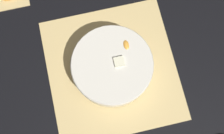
{
  "coord_description": "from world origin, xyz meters",
  "views": [
    {
      "loc": [
        0.23,
        -0.05,
        0.93
      ],
      "look_at": [
        0.0,
        0.0,
        0.03
      ],
      "focal_mm": 50.0,
      "sensor_mm": 36.0,
      "label": 1
    }
  ],
  "objects": [
    {
      "name": "fruit_salad_bowl",
      "position": [
        0.0,
        0.0,
        0.04
      ],
      "size": [
        0.24,
        0.24,
        0.08
      ],
      "color": "silver",
      "rests_on": "bamboo_mat_center"
    },
    {
      "name": "bamboo_mat_center",
      "position": [
        -0.0,
        0.0,
        0.0
      ],
      "size": [
        0.41,
        0.39,
        0.01
      ],
      "color": "#D6B775",
      "rests_on": "ground_plane"
    },
    {
      "name": "ground_plane",
      "position": [
        0.0,
        0.0,
        0.0
      ],
      "size": [
        6.0,
        6.0,
        0.0
      ],
      "primitive_type": "plane",
      "color": "black"
    }
  ]
}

